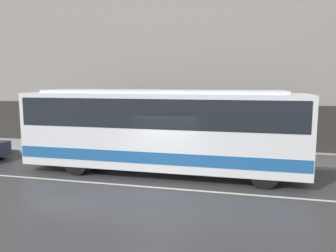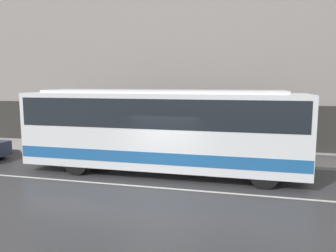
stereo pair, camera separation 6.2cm
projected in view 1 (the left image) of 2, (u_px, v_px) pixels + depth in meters
The scene contains 6 objects.
ground_plane at pixel (160, 188), 11.64m from camera, with size 60.00×60.00×0.00m, color #38383A.
sidewalk at pixel (188, 153), 17.00m from camera, with size 60.00×3.14×0.13m.
building_facade at pixel (194, 61), 18.01m from camera, with size 60.00×0.35×10.17m.
lane_stripe at pixel (160, 188), 11.64m from camera, with size 54.00×0.14×0.01m.
transit_bus at pixel (161, 127), 13.32m from camera, with size 11.33×2.49×3.42m.
pedestrian_waiting at pixel (127, 136), 17.42m from camera, with size 0.36×0.36×1.65m.
Camera 1 is at (2.94, -10.86, 3.72)m, focal length 35.00 mm.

